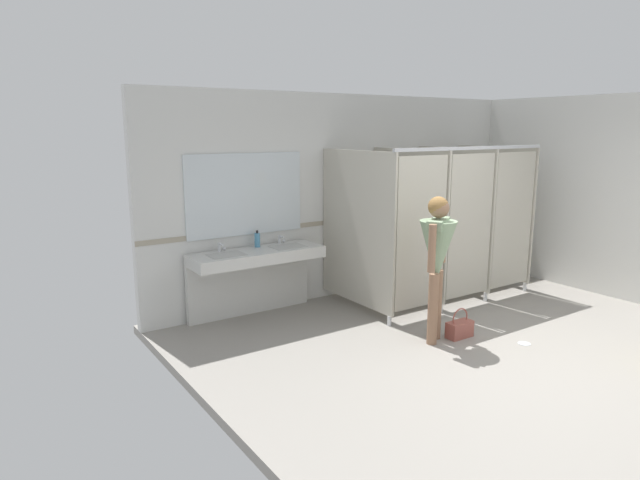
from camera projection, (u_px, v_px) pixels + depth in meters
ground_plane at (535, 367)px, 5.54m from camera, size 6.18×6.66×0.10m
wall_back at (353, 195)px, 7.77m from camera, size 6.18×0.12×2.78m
wall_back_tile_band at (355, 219)px, 7.79m from camera, size 6.18×0.01×0.06m
vanity_counter at (254, 267)px, 6.77m from camera, size 1.67×0.53×0.98m
mirror_panel at (246, 194)px, 6.75m from camera, size 1.57×0.02×1.01m
bathroom_stalls at (441, 220)px, 7.42m from camera, size 2.65×1.45×2.10m
person_standing at (437, 252)px, 5.88m from camera, size 0.55×0.55×1.62m
handbag at (460, 328)px, 6.17m from camera, size 0.32×0.15×0.34m
soap_dispenser at (257, 240)px, 6.82m from camera, size 0.07×0.07×0.21m
floor_drain_cover at (524, 343)px, 6.00m from camera, size 0.14×0.14×0.01m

